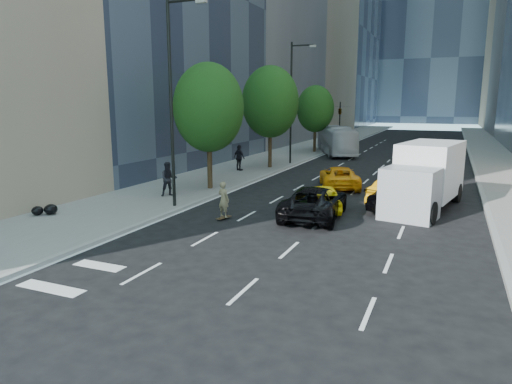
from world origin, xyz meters
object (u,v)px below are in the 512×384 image
at_px(black_sedan_lincoln, 314,202).
at_px(box_truck, 425,176).
at_px(city_bus, 336,140).
at_px(skateboarder, 224,202).
at_px(black_sedan_mercedes, 404,197).

height_order(black_sedan_lincoln, box_truck, box_truck).
relative_size(black_sedan_lincoln, city_bus, 0.51).
bearing_deg(black_sedan_lincoln, box_truck, -142.98).
distance_m(skateboarder, black_sedan_lincoln, 4.21).
xyz_separation_m(skateboarder, box_truck, (8.26, 5.95, 0.84)).
height_order(skateboarder, black_sedan_mercedes, skateboarder).
bearing_deg(skateboarder, box_truck, -128.39).
bearing_deg(box_truck, city_bus, 124.58).
bearing_deg(black_sedan_mercedes, skateboarder, 58.64).
distance_m(black_sedan_mercedes, city_bus, 25.35).
relative_size(black_sedan_mercedes, box_truck, 0.65).
xyz_separation_m(skateboarder, city_bus, (-1.60, 28.69, 0.62)).
bearing_deg(black_sedan_mercedes, city_bus, -44.61).
relative_size(skateboarder, black_sedan_lincoln, 0.31).
xyz_separation_m(black_sedan_mercedes, box_truck, (0.86, 0.95, 0.99)).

